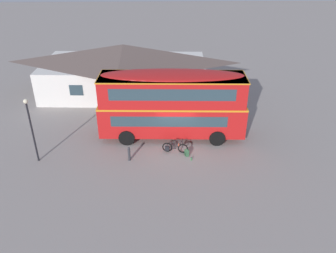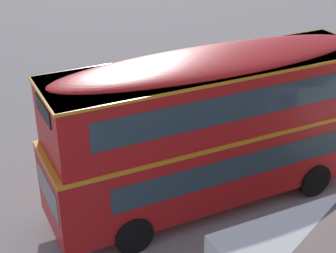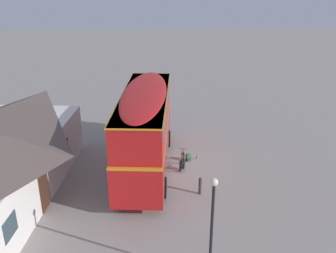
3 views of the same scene
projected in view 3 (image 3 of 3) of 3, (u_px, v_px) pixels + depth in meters
The scene contains 7 objects.
ground_plane at pixel (165, 166), 22.18m from camera, with size 120.00×120.00×0.00m, color gray.
double_decker_bus at pixel (145, 127), 21.02m from camera, with size 10.04×2.98×4.79m.
touring_bicycle at pixel (182, 162), 21.94m from camera, with size 1.71×0.51×0.97m.
backpack_on_ground at pixel (188, 157), 22.73m from camera, with size 0.33×0.35×0.50m.
water_bottle_green_metal at pixel (197, 157), 23.01m from camera, with size 0.08×0.08×0.23m.
street_lamp at pixel (212, 218), 13.03m from camera, with size 0.28×0.28×4.30m.
kerb_bollard at pixel (200, 185), 19.22m from camera, with size 0.16×0.16×0.97m.
Camera 3 is at (-19.62, -0.01, 10.63)m, focal length 39.58 mm.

